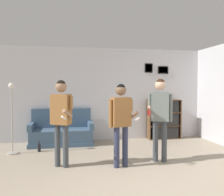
# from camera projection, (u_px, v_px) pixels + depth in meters

# --- Properties ---
(wall_back) EXTENTS (8.20, 0.08, 2.70)m
(wall_back) POSITION_uv_depth(u_px,v_px,m) (107.00, 94.00, 7.38)
(wall_back) COLOR silver
(wall_back) RESTS_ON ground_plane
(couch) EXTENTS (1.69, 0.80, 0.96)m
(couch) POSITION_uv_depth(u_px,v_px,m) (62.00, 133.00, 6.79)
(couch) COLOR #3D5670
(couch) RESTS_ON ground_plane
(bookshelf) EXTENTS (1.00, 0.30, 1.18)m
(bookshelf) POSITION_uv_depth(u_px,v_px,m) (164.00, 119.00, 7.50)
(bookshelf) COLOR brown
(bookshelf) RESTS_ON ground_plane
(floor_lamp) EXTENTS (0.28, 0.28, 1.66)m
(floor_lamp) POSITION_uv_depth(u_px,v_px,m) (12.00, 117.00, 5.79)
(floor_lamp) COLOR #ADA89E
(floor_lamp) RESTS_ON ground_plane
(person_player_foreground_left) EXTENTS (0.44, 0.59, 1.69)m
(person_player_foreground_left) POSITION_uv_depth(u_px,v_px,m) (61.00, 114.00, 4.82)
(person_player_foreground_left) COLOR #3D4247
(person_player_foreground_left) RESTS_ON ground_plane
(person_player_foreground_center) EXTENTS (0.55, 0.42, 1.62)m
(person_player_foreground_center) POSITION_uv_depth(u_px,v_px,m) (121.00, 116.00, 4.81)
(person_player_foreground_center) COLOR #2D334C
(person_player_foreground_center) RESTS_ON ground_plane
(person_watcher_holding_cup) EXTENTS (0.58, 0.38, 1.73)m
(person_watcher_holding_cup) POSITION_uv_depth(u_px,v_px,m) (160.00, 110.00, 5.17)
(person_watcher_holding_cup) COLOR #3D4247
(person_watcher_holding_cup) RESTS_ON ground_plane
(bottle_on_floor) EXTENTS (0.08, 0.08, 0.24)m
(bottle_on_floor) POSITION_uv_depth(u_px,v_px,m) (39.00, 148.00, 6.02)
(bottle_on_floor) COLOR black
(bottle_on_floor) RESTS_ON ground_plane
(drinking_cup) EXTENTS (0.07, 0.07, 0.10)m
(drinking_cup) POSITION_uv_depth(u_px,v_px,m) (165.00, 98.00, 7.48)
(drinking_cup) COLOR blue
(drinking_cup) RESTS_ON bookshelf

